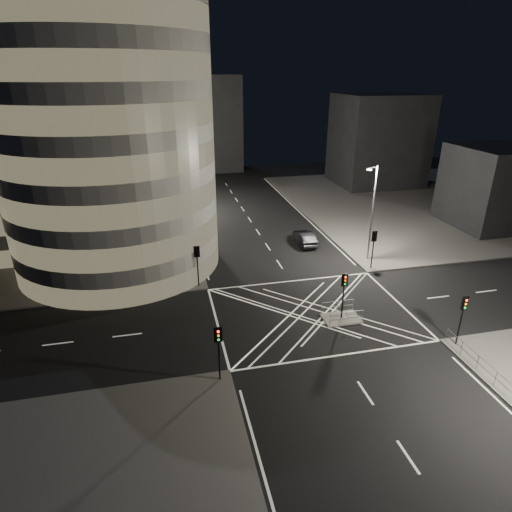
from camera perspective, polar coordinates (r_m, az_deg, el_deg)
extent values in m
plane|color=black|center=(36.59, 7.45, -7.51)|extent=(120.00, 120.00, 0.00)
cube|color=#595553|center=(61.79, -28.64, 3.00)|extent=(42.00, 42.00, 0.15)
cube|color=#595553|center=(71.77, 22.24, 6.71)|extent=(42.00, 42.00, 0.15)
cube|color=slate|center=(36.06, 11.28, -8.16)|extent=(3.00, 2.00, 0.15)
cylinder|color=#989590|center=(43.90, -19.23, 14.31)|extent=(20.00, 20.00, 25.00)
cube|color=#989590|center=(55.51, -28.91, 14.46)|extent=(20.00, 18.00, 25.00)
cube|color=#989590|center=(72.41, -22.00, 15.91)|extent=(24.00, 16.00, 22.00)
cube|color=black|center=(79.51, 15.96, 14.67)|extent=(14.00, 12.00, 15.00)
cube|color=black|center=(62.87, 29.23, 8.09)|extent=(10.00, 10.00, 10.00)
cube|color=black|center=(88.10, -8.25, 16.97)|extent=(18.00, 8.00, 18.00)
cylinder|color=black|center=(41.93, -10.36, -1.05)|extent=(0.32, 0.32, 2.83)
ellipsoid|color=black|center=(40.87, -10.64, 2.50)|extent=(4.99, 4.99, 5.74)
cylinder|color=black|center=(47.39, -10.80, 2.15)|extent=(0.32, 0.32, 3.29)
ellipsoid|color=black|center=(46.45, -11.06, 5.41)|extent=(4.33, 4.33, 4.98)
cylinder|color=black|center=(52.97, -11.14, 4.64)|extent=(0.32, 0.32, 3.66)
ellipsoid|color=black|center=(52.07, -11.41, 7.89)|extent=(4.69, 4.69, 5.39)
cylinder|color=black|center=(58.71, -11.41, 6.43)|extent=(0.32, 0.32, 3.55)
ellipsoid|color=black|center=(57.84, -11.67, 9.60)|extent=(5.73, 5.73, 6.59)
cylinder|color=black|center=(64.57, -11.61, 7.66)|extent=(0.32, 0.32, 2.88)
ellipsoid|color=black|center=(63.97, -11.78, 9.71)|extent=(3.45, 3.45, 3.97)
cylinder|color=black|center=(39.98, -7.75, -2.00)|extent=(0.12, 0.12, 3.00)
cube|color=black|center=(39.19, -7.91, 0.57)|extent=(0.28, 0.22, 0.90)
cube|color=black|center=(39.19, -7.91, 0.57)|extent=(0.55, 0.04, 1.10)
cylinder|color=black|center=(28.34, -4.93, -13.67)|extent=(0.12, 0.12, 3.00)
cube|color=black|center=(27.21, -5.07, -10.40)|extent=(0.28, 0.22, 0.90)
cube|color=black|center=(27.21, -5.07, -10.40)|extent=(0.55, 0.04, 1.10)
cylinder|color=black|center=(44.75, 15.25, 0.21)|extent=(0.12, 0.12, 3.00)
cube|color=black|center=(44.04, 15.51, 2.54)|extent=(0.28, 0.22, 0.90)
cube|color=black|center=(44.04, 15.51, 2.54)|extent=(0.55, 0.04, 1.10)
cylinder|color=black|center=(34.75, 25.49, -8.50)|extent=(0.12, 0.12, 3.00)
cube|color=black|center=(33.83, 26.06, -5.68)|extent=(0.28, 0.22, 0.90)
cube|color=black|center=(33.83, 26.06, -5.68)|extent=(0.55, 0.04, 1.10)
cylinder|color=black|center=(35.27, 11.49, -5.98)|extent=(0.12, 0.12, 3.00)
cube|color=black|center=(34.36, 11.74, -3.15)|extent=(0.28, 0.22, 0.90)
cube|color=black|center=(34.36, 11.74, -3.15)|extent=(0.55, 0.04, 1.10)
cylinder|color=slate|center=(43.47, -9.61, 4.98)|extent=(0.20, 0.20, 10.00)
cylinder|color=slate|center=(42.23, -9.44, 11.28)|extent=(0.90, 0.10, 0.10)
cube|color=slate|center=(42.27, -8.81, 11.20)|extent=(0.50, 0.25, 0.18)
cube|color=white|center=(42.30, -8.80, 11.05)|extent=(0.42, 0.20, 0.05)
cylinder|color=slate|center=(60.81, -10.82, 10.22)|extent=(0.20, 0.20, 10.00)
cylinder|color=slate|center=(59.93, -10.73, 14.77)|extent=(0.90, 0.10, 0.10)
cube|color=slate|center=(59.96, -10.28, 14.71)|extent=(0.50, 0.25, 0.18)
cube|color=white|center=(59.98, -10.28, 14.60)|extent=(0.42, 0.20, 0.05)
cylinder|color=slate|center=(45.69, 15.25, 5.39)|extent=(0.20, 0.20, 10.00)
cylinder|color=slate|center=(44.28, 15.39, 11.33)|extent=(0.90, 0.10, 0.10)
cube|color=slate|center=(44.09, 14.85, 11.20)|extent=(0.50, 0.25, 0.18)
cube|color=white|center=(44.11, 14.84, 11.07)|extent=(0.42, 0.20, 0.05)
cube|color=slate|center=(31.77, 30.30, -14.83)|extent=(0.06, 11.70, 1.10)
cube|color=slate|center=(35.04, 11.95, -8.03)|extent=(2.80, 0.06, 1.10)
cube|color=slate|center=(36.44, 10.80, -6.61)|extent=(2.80, 0.06, 1.10)
imported|color=black|center=(50.20, 6.50, 2.44)|extent=(1.84, 4.90, 1.60)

